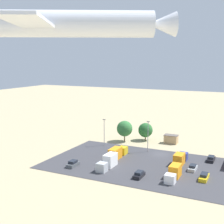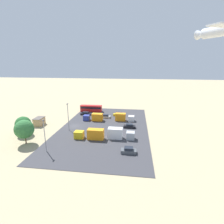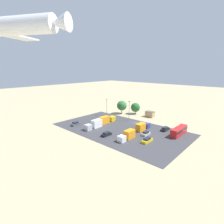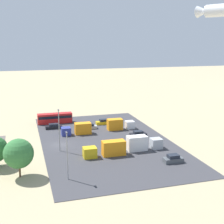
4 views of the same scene
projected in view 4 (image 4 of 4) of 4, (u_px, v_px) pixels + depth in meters
ground_plane at (60, 145)px, 74.75m from camera, size 400.00×400.00×0.00m
parking_lot_surface at (105, 141)px, 77.86m from camera, size 54.60×31.16×0.08m
bus at (55, 118)px, 94.10m from camera, size 2.55×10.26×3.00m
parked_car_0 at (54, 127)px, 88.43m from camera, size 1.86×4.65×1.43m
parked_car_1 at (138, 134)px, 81.19m from camera, size 1.79×4.27×1.47m
parked_car_2 at (90, 127)px, 88.23m from camera, size 1.78×4.10×1.44m
parked_car_3 at (104, 122)px, 93.17m from camera, size 1.81×4.80×1.53m
parked_car_4 at (173, 159)px, 63.91m from camera, size 1.95×4.02×1.64m
parked_truck_0 at (107, 149)px, 67.36m from camera, size 2.32×9.24×3.22m
parked_truck_1 at (78, 129)px, 82.99m from camera, size 2.40×7.88×2.99m
parked_truck_2 at (119, 124)px, 87.53m from camera, size 2.33×7.67×3.05m
parked_truck_3 at (142, 143)px, 71.06m from camera, size 2.36×8.26×3.36m
tree_apron_mid at (19, 154)px, 56.34m from camera, size 5.47×5.47×7.27m
light_pole_lot_centre at (59, 129)px, 69.48m from camera, size 0.90×0.28×9.61m
light_pole_lot_edge at (67, 154)px, 55.07m from camera, size 0.90×0.28×8.87m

